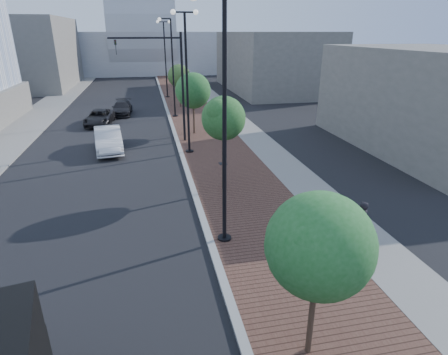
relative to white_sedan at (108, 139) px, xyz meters
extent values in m
cube|color=#4C2D23|center=(8.48, 16.22, -0.78)|extent=(7.00, 140.00, 0.12)
cube|color=slate|center=(11.18, 16.22, -0.77)|extent=(2.40, 140.00, 0.13)
cube|color=gray|center=(4.98, 16.22, -0.77)|extent=(0.30, 140.00, 0.14)
cube|color=slate|center=(-8.02, 16.22, -0.78)|extent=(4.00, 140.00, 0.12)
imported|color=silver|center=(0.00, 0.00, 0.00)|extent=(2.38, 5.26, 1.67)
imported|color=black|center=(-1.49, 8.53, -0.18)|extent=(2.65, 4.95, 1.32)
imported|color=black|center=(0.33, 12.69, -0.17)|extent=(2.10, 4.70, 1.34)
imported|color=black|center=(10.82, -15.05, 0.10)|extent=(0.78, 0.61, 1.87)
cylinder|color=black|center=(5.58, -13.78, -0.74)|extent=(0.56, 0.56, 0.20)
cylinder|color=black|center=(5.58, -13.78, 3.78)|extent=(0.16, 0.16, 9.00)
cylinder|color=black|center=(5.58, -1.78, -0.74)|extent=(0.56, 0.56, 0.20)
cylinder|color=black|center=(5.58, -1.78, 3.78)|extent=(0.16, 0.16, 9.00)
cylinder|color=black|center=(5.58, -1.78, 8.28)|extent=(1.40, 0.10, 0.10)
sphere|color=silver|center=(4.88, -1.78, 8.28)|extent=(0.32, 0.32, 0.32)
sphere|color=silver|center=(6.28, -1.78, 8.28)|extent=(0.32, 0.32, 0.32)
cylinder|color=black|center=(5.58, 10.22, -0.74)|extent=(0.56, 0.56, 0.20)
cylinder|color=black|center=(5.58, 10.22, 3.78)|extent=(0.16, 0.16, 9.00)
cylinder|color=black|center=(5.08, 10.22, 8.28)|extent=(1.00, 0.10, 0.10)
sphere|color=silver|center=(4.58, 10.22, 8.21)|extent=(0.32, 0.32, 0.32)
cylinder|color=black|center=(5.58, 22.22, -0.74)|extent=(0.56, 0.56, 0.20)
cylinder|color=black|center=(5.58, 22.22, 3.78)|extent=(0.16, 0.16, 9.00)
cylinder|color=black|center=(5.58, 22.22, 8.28)|extent=(1.40, 0.10, 0.10)
sphere|color=silver|center=(4.88, 22.22, 8.28)|extent=(0.32, 0.32, 0.32)
sphere|color=silver|center=(6.28, 22.22, 8.28)|extent=(0.32, 0.32, 0.32)
cylinder|color=black|center=(5.58, 1.22, 3.16)|extent=(0.18, 0.18, 8.00)
cylinder|color=black|center=(3.08, 1.22, 6.76)|extent=(5.00, 0.12, 0.12)
imported|color=black|center=(1.08, 1.22, 6.16)|extent=(0.16, 0.20, 1.00)
cylinder|color=#382619|center=(6.58, -19.78, 0.73)|extent=(0.16, 0.16, 3.13)
sphere|color=#205F24|center=(6.58, -19.78, 2.52)|extent=(2.58, 2.58, 2.58)
sphere|color=#205F24|center=(6.98, -19.48, 2.29)|extent=(1.81, 1.81, 1.81)
sphere|color=#205F24|center=(6.28, -20.08, 2.83)|extent=(1.55, 1.55, 1.55)
cylinder|color=#382619|center=(6.58, -8.78, 1.02)|extent=(0.16, 0.16, 3.71)
sphere|color=#22581E|center=(6.58, -8.78, 3.13)|extent=(2.22, 2.22, 2.22)
sphere|color=#22581E|center=(6.98, -8.48, 2.87)|extent=(1.55, 1.55, 1.55)
sphere|color=#22581E|center=(6.28, -9.08, 3.50)|extent=(1.33, 1.33, 1.33)
cylinder|color=#382619|center=(6.58, 3.22, 0.85)|extent=(0.16, 0.16, 3.37)
sphere|color=#1E571F|center=(6.58, 3.22, 2.77)|extent=(2.84, 2.84, 2.84)
sphere|color=#1E571F|center=(6.98, 3.52, 2.53)|extent=(1.99, 1.99, 1.99)
sphere|color=#1E571F|center=(6.28, 2.92, 3.11)|extent=(1.71, 1.71, 1.71)
cylinder|color=#382619|center=(6.58, 15.22, 0.79)|extent=(0.16, 0.16, 3.24)
sphere|color=#2D501B|center=(6.58, 15.22, 2.64)|extent=(2.49, 2.49, 2.49)
sphere|color=#2D501B|center=(6.98, 15.52, 2.41)|extent=(1.74, 1.74, 1.74)
sphere|color=#2D501B|center=(6.28, 14.92, 2.96)|extent=(1.49, 1.49, 1.49)
cube|color=#A1A4AB|center=(2.98, 61.22, 3.16)|extent=(50.00, 28.00, 8.00)
cube|color=slate|center=(-15.02, 36.22, 4.16)|extent=(14.00, 20.00, 10.00)
cube|color=#5E5B54|center=(20.98, 26.22, 3.16)|extent=(12.00, 22.00, 8.00)
cube|color=#5E5B54|center=(22.98, -3.78, 2.66)|extent=(10.00, 16.00, 7.00)
cube|color=black|center=(7.38, -15.78, -0.71)|extent=(0.50, 0.50, 0.02)
cube|color=black|center=(7.38, -4.78, -0.71)|extent=(0.50, 0.50, 0.02)
camera|label=1|loc=(2.90, -26.53, 7.15)|focal=29.47mm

